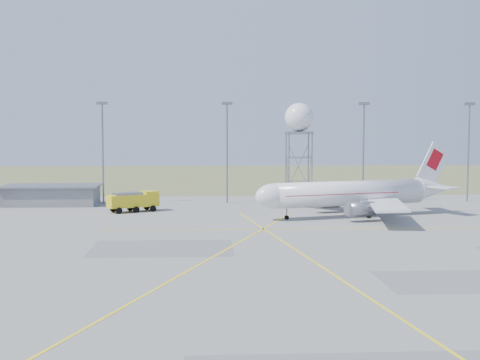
{
  "coord_description": "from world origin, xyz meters",
  "views": [
    {
      "loc": [
        -14.58,
        -69.4,
        15.28
      ],
      "look_at": [
        -8.75,
        40.0,
        6.7
      ],
      "focal_mm": 50.0,
      "sensor_mm": 36.0,
      "label": 1
    }
  ],
  "objects": [
    {
      "name": "mast_b",
      "position": [
        -10.0,
        66.0,
        12.07
      ],
      "size": [
        2.2,
        0.5,
        20.5
      ],
      "color": "slate",
      "rests_on": "ground"
    },
    {
      "name": "ground",
      "position": [
        0.0,
        0.0,
        0.0
      ],
      "size": [
        400.0,
        400.0,
        0.0
      ],
      "primitive_type": "plane",
      "color": "gray",
      "rests_on": "ground"
    },
    {
      "name": "grass_strip",
      "position": [
        0.0,
        140.0,
        0.01
      ],
      "size": [
        400.0,
        120.0,
        0.03
      ],
      "primitive_type": "cube",
      "color": "olive",
      "rests_on": "ground"
    },
    {
      "name": "radar_tower",
      "position": [
        3.71,
        59.3,
        11.27
      ],
      "size": [
        5.55,
        5.55,
        20.09
      ],
      "color": "slate",
      "rests_on": "ground"
    },
    {
      "name": "fire_truck",
      "position": [
        -27.39,
        52.48,
        1.76
      ],
      "size": [
        9.55,
        6.86,
        3.66
      ],
      "rotation": [
        0.0,
        0.0,
        0.47
      ],
      "color": "yellow",
      "rests_on": "ground"
    },
    {
      "name": "mast_c",
      "position": [
        18.0,
        66.0,
        12.07
      ],
      "size": [
        2.2,
        0.5,
        20.5
      ],
      "color": "slate",
      "rests_on": "ground"
    },
    {
      "name": "mast_d",
      "position": [
        40.0,
        66.0,
        12.07
      ],
      "size": [
        2.2,
        0.5,
        20.5
      ],
      "color": "slate",
      "rests_on": "ground"
    },
    {
      "name": "mast_a",
      "position": [
        -35.0,
        66.0,
        12.07
      ],
      "size": [
        2.2,
        0.5,
        20.5
      ],
      "color": "slate",
      "rests_on": "ground"
    },
    {
      "name": "building_grey",
      "position": [
        -45.0,
        64.0,
        1.97
      ],
      "size": [
        19.0,
        10.0,
        3.9
      ],
      "color": "gray",
      "rests_on": "ground"
    },
    {
      "name": "airliner_main",
      "position": [
        10.89,
        43.91,
        3.93
      ],
      "size": [
        37.06,
        35.13,
        12.81
      ],
      "rotation": [
        0.0,
        0.0,
        3.43
      ],
      "color": "silver",
      "rests_on": "ground"
    }
  ]
}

